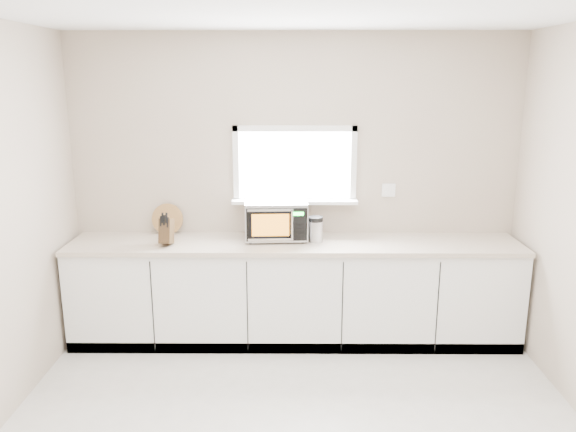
{
  "coord_description": "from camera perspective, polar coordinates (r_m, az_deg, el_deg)",
  "views": [
    {
      "loc": [
        -0.03,
        -2.99,
        2.32
      ],
      "look_at": [
        -0.06,
        1.55,
        1.19
      ],
      "focal_mm": 35.0,
      "sensor_mm": 36.0,
      "label": 1
    }
  ],
  "objects": [
    {
      "name": "cutting_board",
      "position": [
        5.21,
        -12.15,
        -0.29
      ],
      "size": [
        0.28,
        0.07,
        0.28
      ],
      "primitive_type": "cylinder",
      "rotation": [
        1.4,
        0.0,
        0.0
      ],
      "color": "#A88441",
      "rests_on": "countertop"
    },
    {
      "name": "back_wall",
      "position": [
        5.08,
        0.69,
        3.15
      ],
      "size": [
        4.0,
        0.17,
        2.7
      ],
      "color": "#BDAD96",
      "rests_on": "ground"
    },
    {
      "name": "countertop",
      "position": [
        4.89,
        0.69,
        -2.87
      ],
      "size": [
        3.92,
        0.64,
        0.04
      ],
      "primitive_type": "cube",
      "color": "#C2B3A0",
      "rests_on": "cabinets"
    },
    {
      "name": "knife_block",
      "position": [
        4.87,
        -12.25,
        -1.47
      ],
      "size": [
        0.11,
        0.21,
        0.29
      ],
      "rotation": [
        0.0,
        0.0,
        -0.05
      ],
      "color": "#422E17",
      "rests_on": "countertop"
    },
    {
      "name": "coffee_grinder",
      "position": [
        4.87,
        2.81,
        -1.33
      ],
      "size": [
        0.15,
        0.15,
        0.23
      ],
      "rotation": [
        0.0,
        0.0,
        -0.22
      ],
      "color": "#B7B9BF",
      "rests_on": "countertop"
    },
    {
      "name": "cabinets",
      "position": [
        5.05,
        0.67,
        -7.83
      ],
      "size": [
        3.92,
        0.6,
        0.88
      ],
      "primitive_type": "cube",
      "color": "white",
      "rests_on": "ground"
    },
    {
      "name": "microwave",
      "position": [
        4.95,
        -1.22,
        -0.25
      ],
      "size": [
        0.56,
        0.46,
        0.35
      ],
      "rotation": [
        0.0,
        0.0,
        0.06
      ],
      "color": "black",
      "rests_on": "countertop"
    }
  ]
}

